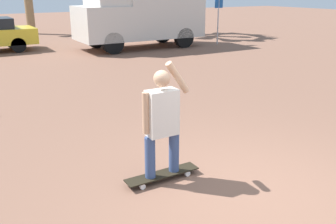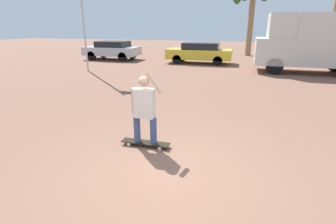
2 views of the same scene
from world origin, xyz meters
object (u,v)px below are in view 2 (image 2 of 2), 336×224
Objects in this scene: skateboard at (146,143)px; person_skateboarder at (144,106)px; parked_car_yellow at (200,52)px; camper_van at (313,41)px; parked_car_silver at (112,50)px.

skateboard is 0.69× the size of person_skateboarder.
person_skateboarder is at bearing -85.50° from parked_car_yellow.
camper_van is at bearing 64.26° from skateboard.
parked_car_yellow reaches higher than parked_car_silver.
parked_car_yellow is at bearing -1.57° from parked_car_silver.
parked_car_yellow is at bearing 94.51° from skateboard.
camper_van reaches higher than parked_car_yellow.
camper_van reaches higher than skateboard.
camper_van is at bearing -18.53° from parked_car_yellow.
parked_car_yellow is (-6.32, 2.12, -0.95)m from camper_van.
parked_car_silver is (-7.63, 13.27, -0.16)m from person_skateboarder.
person_skateboarder is 0.36× the size of parked_car_yellow.
person_skateboarder reaches higher than parked_car_yellow.
person_skateboarder is (-0.00, -0.00, 0.82)m from skateboard.
camper_van is (5.29, 10.97, 1.60)m from skateboard.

